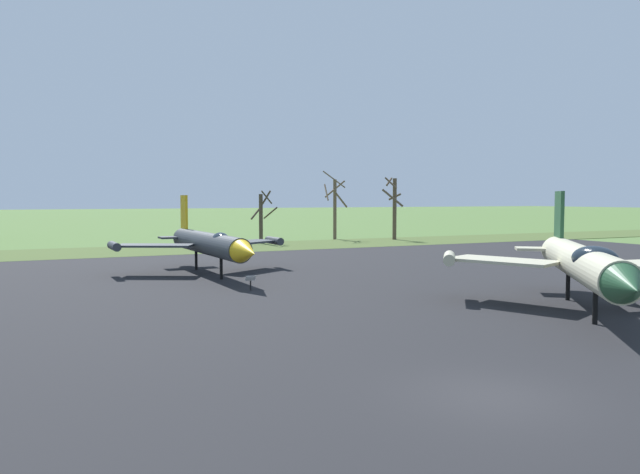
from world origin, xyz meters
TOP-DOWN VIEW (x-y plane):
  - ground_plane at (0.00, 0.00)m, footprint 600.00×600.00m
  - asphalt_apron at (0.00, 15.71)m, footprint 98.33×52.37m
  - grass_verge_strip at (0.00, 47.90)m, footprint 158.33×12.00m
  - jet_fighter_front_right at (11.34, 7.27)m, footprint 12.42×13.63m
  - jet_fighter_rear_center at (-0.03, 26.79)m, footprint 11.75×15.46m
  - info_placard_rear_center at (0.21, 19.33)m, footprint 0.58×0.29m
  - bare_tree_center at (12.61, 51.85)m, footprint 2.78×2.86m
  - bare_tree_right_of_center at (23.09, 54.64)m, footprint 3.64×3.67m
  - bare_tree_far_right at (29.15, 50.74)m, footprint 3.01×3.03m

SIDE VIEW (x-z plane):
  - ground_plane at x=0.00m, z-range 0.00..0.00m
  - asphalt_apron at x=0.00m, z-range 0.00..0.05m
  - grass_verge_strip at x=0.00m, z-range 0.00..0.06m
  - info_placard_rear_center at x=0.21m, z-range 0.12..0.99m
  - jet_fighter_rear_center at x=-0.03m, z-range -0.52..4.75m
  - jet_fighter_front_right at x=11.34m, z-range -0.47..4.94m
  - bare_tree_center at x=12.61m, z-range 0.14..6.06m
  - bare_tree_far_right at x=29.15m, z-range 0.38..7.99m
  - bare_tree_right_of_center at x=23.09m, z-range 0.07..8.45m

